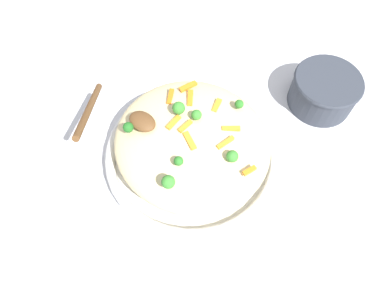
% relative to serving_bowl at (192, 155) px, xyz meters
% --- Properties ---
extents(ground_plane, '(2.40, 2.40, 0.00)m').
position_rel_serving_bowl_xyz_m(ground_plane, '(0.00, 0.00, -0.02)').
color(ground_plane, silver).
extents(serving_bowl, '(0.35, 0.35, 0.04)m').
position_rel_serving_bowl_xyz_m(serving_bowl, '(0.00, 0.00, 0.00)').
color(serving_bowl, white).
rests_on(serving_bowl, ground_plane).
extents(pasta_mound, '(0.31, 0.29, 0.08)m').
position_rel_serving_bowl_xyz_m(pasta_mound, '(0.00, 0.00, 0.05)').
color(pasta_mound, beige).
rests_on(pasta_mound, serving_bowl).
extents(carrot_piece_0, '(0.03, 0.04, 0.01)m').
position_rel_serving_bowl_xyz_m(carrot_piece_0, '(0.05, -0.06, 0.09)').
color(carrot_piece_0, orange).
rests_on(carrot_piece_0, pasta_mound).
extents(carrot_piece_1, '(0.01, 0.03, 0.01)m').
position_rel_serving_bowl_xyz_m(carrot_piece_1, '(0.02, 0.00, 0.09)').
color(carrot_piece_1, orange).
rests_on(carrot_piece_1, pasta_mound).
extents(carrot_piece_2, '(0.02, 0.04, 0.01)m').
position_rel_serving_bowl_xyz_m(carrot_piece_2, '(-0.06, -0.02, 0.09)').
color(carrot_piece_2, orange).
rests_on(carrot_piece_2, pasta_mound).
extents(carrot_piece_3, '(0.04, 0.03, 0.01)m').
position_rel_serving_bowl_xyz_m(carrot_piece_3, '(-0.01, 0.02, 0.09)').
color(carrot_piece_3, orange).
rests_on(carrot_piece_3, pasta_mound).
extents(carrot_piece_4, '(0.03, 0.04, 0.01)m').
position_rel_serving_bowl_xyz_m(carrot_piece_4, '(0.09, -0.04, 0.09)').
color(carrot_piece_4, orange).
rests_on(carrot_piece_4, pasta_mound).
extents(carrot_piece_5, '(0.02, 0.03, 0.01)m').
position_rel_serving_bowl_xyz_m(carrot_piece_5, '(-0.13, 0.00, 0.09)').
color(carrot_piece_5, orange).
rests_on(carrot_piece_5, pasta_mound).
extents(carrot_piece_6, '(0.01, 0.03, 0.01)m').
position_rel_serving_bowl_xyz_m(carrot_piece_6, '(0.04, 0.01, 0.09)').
color(carrot_piece_6, orange).
rests_on(carrot_piece_6, pasta_mound).
extents(carrot_piece_7, '(0.02, 0.03, 0.01)m').
position_rel_serving_bowl_xyz_m(carrot_piece_7, '(0.00, -0.08, 0.09)').
color(carrot_piece_7, orange).
rests_on(carrot_piece_7, pasta_mound).
extents(carrot_piece_8, '(0.02, 0.04, 0.01)m').
position_rel_serving_bowl_xyz_m(carrot_piece_8, '(0.07, -0.08, 0.09)').
color(carrot_piece_8, orange).
rests_on(carrot_piece_8, pasta_mound).
extents(carrot_piece_9, '(0.03, 0.03, 0.01)m').
position_rel_serving_bowl_xyz_m(carrot_piece_9, '(-0.05, -0.05, 0.09)').
color(carrot_piece_9, orange).
rests_on(carrot_piece_9, pasta_mound).
extents(broccoli_floret_0, '(0.02, 0.02, 0.02)m').
position_rel_serving_bowl_xyz_m(broccoli_floret_0, '(-0.09, 0.00, 0.10)').
color(broccoli_floret_0, '#377928').
rests_on(broccoli_floret_0, pasta_mound).
extents(broccoli_floret_1, '(0.02, 0.02, 0.03)m').
position_rel_serving_bowl_xyz_m(broccoli_floret_1, '(0.05, -0.02, 0.11)').
color(broccoli_floret_1, '#377928').
rests_on(broccoli_floret_1, pasta_mound).
extents(broccoli_floret_2, '(0.02, 0.02, 0.02)m').
position_rel_serving_bowl_xyz_m(broccoli_floret_2, '(0.01, -0.03, 0.10)').
color(broccoli_floret_2, '#377928').
rests_on(broccoli_floret_2, pasta_mound).
extents(broccoli_floret_3, '(0.02, 0.02, 0.02)m').
position_rel_serving_bowl_xyz_m(broccoli_floret_3, '(-0.04, -0.10, 0.10)').
color(broccoli_floret_3, '#296820').
rests_on(broccoli_floret_3, pasta_mound).
extents(broccoli_floret_4, '(0.02, 0.02, 0.03)m').
position_rel_serving_bowl_xyz_m(broccoli_floret_4, '(-0.03, 0.11, 0.10)').
color(broccoli_floret_4, '#377928').
rests_on(broccoli_floret_4, pasta_mound).
extents(broccoli_floret_5, '(0.02, 0.02, 0.02)m').
position_rel_serving_bowl_xyz_m(broccoli_floret_5, '(0.10, 0.07, 0.10)').
color(broccoli_floret_5, '#205B1C').
rests_on(broccoli_floret_5, pasta_mound).
extents(broccoli_floret_6, '(0.02, 0.02, 0.02)m').
position_rel_serving_bowl_xyz_m(broccoli_floret_6, '(-0.02, 0.07, 0.10)').
color(broccoli_floret_6, '#296820').
rests_on(broccoli_floret_6, pasta_mound).
extents(serving_spoon, '(0.16, 0.15, 0.10)m').
position_rel_serving_bowl_xyz_m(serving_spoon, '(0.11, 0.06, 0.12)').
color(serving_spoon, brown).
rests_on(serving_spoon, pasta_mound).
extents(companion_bowl, '(0.15, 0.15, 0.08)m').
position_rel_serving_bowl_xyz_m(companion_bowl, '(-0.14, -0.30, 0.02)').
color(companion_bowl, '#333842').
rests_on(companion_bowl, ground_plane).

